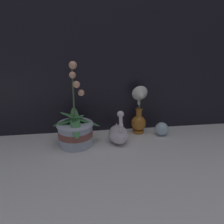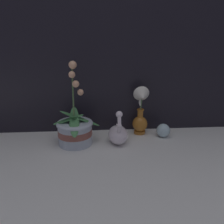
% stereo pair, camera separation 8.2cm
% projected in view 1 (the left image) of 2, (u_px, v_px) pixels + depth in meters
% --- Properties ---
extents(ground_plane, '(2.80, 2.80, 0.00)m').
position_uv_depth(ground_plane, '(121.00, 151.00, 1.07)').
color(ground_plane, silver).
extents(window_backdrop, '(2.80, 0.03, 1.20)m').
position_uv_depth(window_backdrop, '(112.00, 25.00, 1.17)').
color(window_backdrop, black).
rests_on(window_backdrop, ground_plane).
extents(orchid_potted_plant, '(0.25, 0.24, 0.43)m').
position_uv_depth(orchid_potted_plant, '(75.00, 130.00, 1.12)').
color(orchid_potted_plant, '#B2BCCC').
rests_on(orchid_potted_plant, ground_plane).
extents(swan_figurine, '(0.10, 0.17, 0.19)m').
position_uv_depth(swan_figurine, '(118.00, 133.00, 1.16)').
color(swan_figurine, white).
rests_on(swan_figurine, ground_plane).
extents(blue_vase, '(0.09, 0.11, 0.28)m').
position_uv_depth(blue_vase, '(139.00, 113.00, 1.25)').
color(blue_vase, '#B26B23').
rests_on(blue_vase, ground_plane).
extents(glass_sphere, '(0.08, 0.08, 0.08)m').
position_uv_depth(glass_sphere, '(162.00, 129.00, 1.25)').
color(glass_sphere, silver).
rests_on(glass_sphere, ground_plane).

